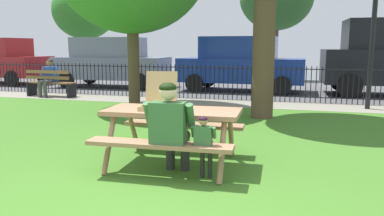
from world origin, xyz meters
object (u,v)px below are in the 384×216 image
person_on_park_bench (49,76)px  parked_car_left (111,62)px  parked_car_center (241,63)px  far_tree_left (84,11)px  adult_at_table (170,126)px  picnic_table_foreground (173,122)px  park_bench_left (51,84)px  pizza_box_open (159,102)px  child_at_table (204,141)px

person_on_park_bench → parked_car_left: 3.21m
parked_car_center → far_tree_left: size_ratio=0.85×
adult_at_table → parked_car_center: parked_car_center is taller
picnic_table_foreground → park_bench_left: size_ratio=1.15×
pizza_box_open → park_bench_left: size_ratio=0.34×
picnic_table_foreground → park_bench_left: 8.24m
child_at_table → far_tree_left: (-10.87, 15.47, 3.11)m
parked_car_center → picnic_table_foreground: bearing=-87.6°
child_at_table → park_bench_left: park_bench_left is taller
pizza_box_open → parked_car_center: bearing=91.0°
parked_car_left → person_on_park_bench: bearing=-100.7°
park_bench_left → parked_car_center: parked_car_center is taller
person_on_park_bench → parked_car_left: bearing=79.3°
pizza_box_open → parked_car_left: size_ratio=0.12×
pizza_box_open → adult_at_table: bearing=-57.2°
adult_at_table → parked_car_left: size_ratio=0.27×
adult_at_table → parked_car_center: size_ratio=0.27×
person_on_park_bench → picnic_table_foreground: bearing=-43.0°
picnic_table_foreground → far_tree_left: 18.41m
person_on_park_bench → pizza_box_open: bearing=-43.8°
picnic_table_foreground → adult_at_table: size_ratio=1.56×
pizza_box_open → park_bench_left: (-5.81, 5.60, -0.45)m
park_bench_left → parked_car_left: size_ratio=0.36×
child_at_table → parked_car_left: (-6.05, 9.30, 0.51)m
park_bench_left → parked_car_center: 6.50m
pizza_box_open → far_tree_left: (-10.10, 14.92, 2.74)m
picnic_table_foreground → parked_car_center: size_ratio=0.42×
picnic_table_foreground → pizza_box_open: size_ratio=3.36×
child_at_table → pizza_box_open: bearing=144.5°
pizza_box_open → adult_at_table: (0.34, -0.53, -0.21)m
pizza_box_open → adult_at_table: 0.67m
child_at_table → parked_car_left: size_ratio=0.18×
child_at_table → parked_car_left: 11.11m
park_bench_left → far_tree_left: far_tree_left is taller
person_on_park_bench → parked_car_center: 6.53m
pizza_box_open → adult_at_table: size_ratio=0.46×
adult_at_table → person_on_park_bench: same height
child_at_table → person_on_park_bench: 9.06m
parked_car_center → child_at_table: bearing=-84.3°
picnic_table_foreground → parked_car_center: parked_car_center is taller
park_bench_left → child_at_table: bearing=-43.1°
parked_car_left → far_tree_left: bearing=128.0°
child_at_table → parked_car_left: bearing=123.0°
park_bench_left → person_on_park_bench: (-0.06, 0.02, 0.24)m
parked_car_left → far_tree_left: (-4.82, 6.16, 2.60)m
parked_car_center → far_tree_left: far_tree_left is taller
parked_car_center → person_on_park_bench: bearing=-151.2°
child_at_table → parked_car_center: 9.36m
child_at_table → park_bench_left: bearing=136.9°
adult_at_table → person_on_park_bench: size_ratio=1.00×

